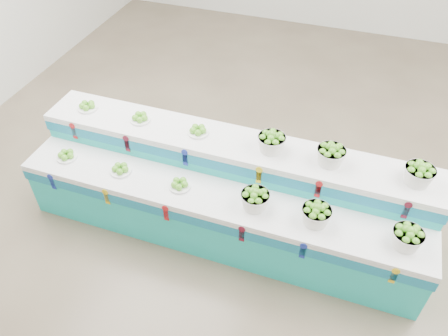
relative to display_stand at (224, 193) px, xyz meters
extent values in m
plane|color=brown|center=(0.96, 0.53, -0.51)|extent=(10.00, 10.00, 0.00)
cylinder|color=white|center=(-1.73, -0.25, 0.26)|extent=(0.23, 0.23, 0.09)
cylinder|color=white|center=(-1.06, -0.25, 0.26)|extent=(0.23, 0.23, 0.09)
cylinder|color=white|center=(-0.39, -0.26, 0.26)|extent=(0.23, 0.23, 0.09)
cylinder|color=white|center=(-1.72, 0.28, 0.56)|extent=(0.23, 0.23, 0.09)
cylinder|color=white|center=(-1.06, 0.28, 0.56)|extent=(0.23, 0.23, 0.09)
cylinder|color=white|center=(-0.38, 0.27, 0.56)|extent=(0.23, 0.23, 0.09)
camera|label=1|loc=(1.07, -3.13, 3.41)|focal=35.50mm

